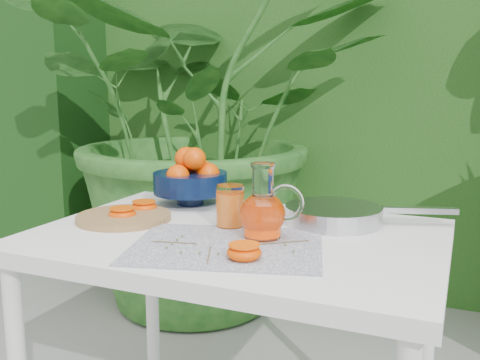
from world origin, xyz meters
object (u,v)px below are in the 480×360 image
at_px(white_table, 237,263).
at_px(juice_pitcher, 263,212).
at_px(saute_pan, 335,214).
at_px(fruit_bowl, 191,178).
at_px(cutting_board, 124,217).

xyz_separation_m(white_table, juice_pitcher, (0.08, -0.03, 0.15)).
bearing_deg(juice_pitcher, saute_pan, 59.72).
xyz_separation_m(fruit_bowl, juice_pitcher, (0.34, -0.27, -0.02)).
height_order(white_table, juice_pitcher, juice_pitcher).
bearing_deg(saute_pan, fruit_bowl, 172.96).
distance_m(white_table, saute_pan, 0.29).
distance_m(cutting_board, juice_pitcher, 0.42).
relative_size(white_table, cutting_board, 3.91).
xyz_separation_m(white_table, cutting_board, (-0.33, -0.01, 0.09)).
distance_m(white_table, juice_pitcher, 0.17).
bearing_deg(white_table, fruit_bowl, 136.99).
xyz_separation_m(cutting_board, fruit_bowl, (0.07, 0.25, 0.07)).
xyz_separation_m(cutting_board, saute_pan, (0.54, 0.19, 0.02)).
xyz_separation_m(white_table, fruit_bowl, (-0.26, 0.24, 0.16)).
xyz_separation_m(white_table, saute_pan, (0.20, 0.18, 0.11)).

